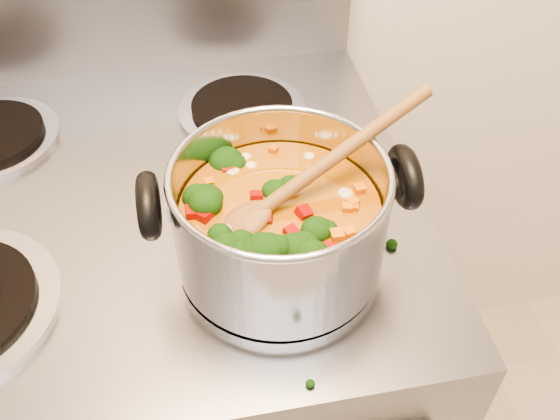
% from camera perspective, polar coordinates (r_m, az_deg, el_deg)
% --- Properties ---
extents(electric_range, '(0.75, 0.68, 1.08)m').
position_cam_1_polar(electric_range, '(1.17, -10.32, -14.89)').
color(electric_range, gray).
rests_on(electric_range, ground).
extents(stockpot, '(0.28, 0.23, 0.14)m').
position_cam_1_polar(stockpot, '(0.66, 0.03, -0.85)').
color(stockpot, '#AAABB3').
rests_on(stockpot, electric_range).
extents(wooden_spoon, '(0.26, 0.13, 0.10)m').
position_cam_1_polar(wooden_spoon, '(0.64, 1.10, 2.02)').
color(wooden_spoon, brown).
rests_on(wooden_spoon, stockpot).
extents(cooktop_crumbs, '(0.11, 0.01, 0.01)m').
position_cam_1_polar(cooktop_crumbs, '(0.63, 3.27, -15.50)').
color(cooktop_crumbs, black).
rests_on(cooktop_crumbs, electric_range).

